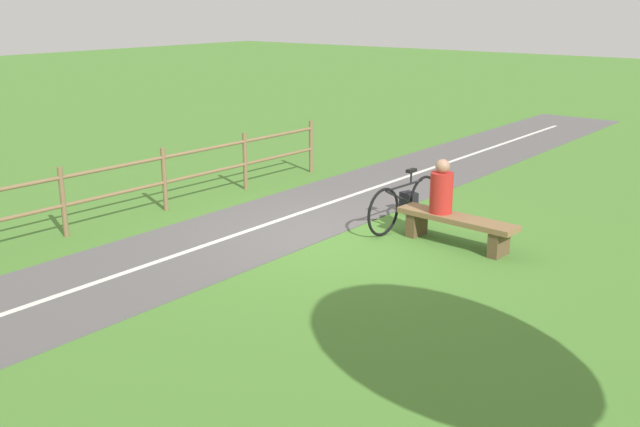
{
  "coord_description": "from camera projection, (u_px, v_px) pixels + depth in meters",
  "views": [
    {
      "loc": [
        -6.48,
        8.47,
        3.49
      ],
      "look_at": [
        -1.25,
        1.82,
        0.99
      ],
      "focal_mm": 40.58,
      "sensor_mm": 36.0,
      "label": 1
    }
  ],
  "objects": [
    {
      "name": "person_seated",
      "position": [
        441.0,
        190.0,
        10.69
      ],
      "size": [
        0.36,
        0.36,
        0.81
      ],
      "rotation": [
        0.0,
        0.0,
        -0.07
      ],
      "color": "#B2231E",
      "rests_on": "bench"
    },
    {
      "name": "fence_roadside",
      "position": [
        1.0,
        209.0,
        10.24
      ],
      "size": [
        0.59,
        13.43,
        1.09
      ],
      "rotation": [
        0.0,
        0.0,
        1.53
      ],
      "color": "brown",
      "rests_on": "ground_plane"
    },
    {
      "name": "bench",
      "position": [
        456.0,
        225.0,
        10.64
      ],
      "size": [
        1.9,
        0.55,
        0.45
      ],
      "rotation": [
        0.0,
        0.0,
        -0.07
      ],
      "color": "brown",
      "rests_on": "ground_plane"
    },
    {
      "name": "backpack",
      "position": [
        409.0,
        203.0,
        12.3
      ],
      "size": [
        0.31,
        0.3,
        0.36
      ],
      "rotation": [
        0.0,
        0.0,
        2.86
      ],
      "color": "black",
      "rests_on": "ground_plane"
    },
    {
      "name": "path_centre_line",
      "position": [
        59.0,
        295.0,
        8.85
      ],
      "size": [
        0.39,
        32.0,
        0.0
      ],
      "primitive_type": "cube",
      "rotation": [
        0.0,
        0.0,
        -0.01
      ],
      "color": "silver",
      "rests_on": "paved_path"
    },
    {
      "name": "paved_path",
      "position": [
        59.0,
        296.0,
        8.86
      ],
      "size": [
        2.71,
        36.02,
        0.02
      ],
      "primitive_type": "cube",
      "rotation": [
        0.0,
        0.0,
        -0.01
      ],
      "color": "#565454",
      "rests_on": "ground_plane"
    },
    {
      "name": "bicycle",
      "position": [
        404.0,
        204.0,
        11.43
      ],
      "size": [
        0.18,
        1.83,
        0.93
      ],
      "rotation": [
        0.0,
        0.0,
        1.5
      ],
      "color": "black",
      "rests_on": "ground_plane"
    },
    {
      "name": "ground_plane",
      "position": [
        329.0,
        234.0,
        11.21
      ],
      "size": [
        80.0,
        80.0,
        0.0
      ],
      "primitive_type": "plane",
      "color": "#477A2D"
    }
  ]
}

